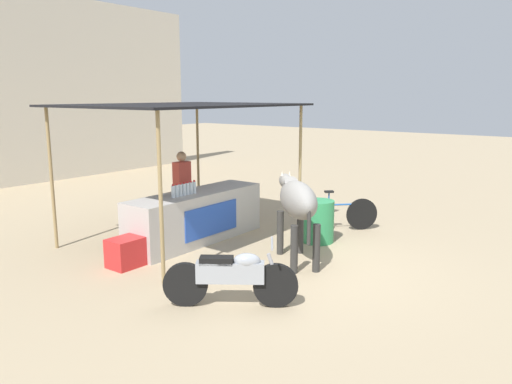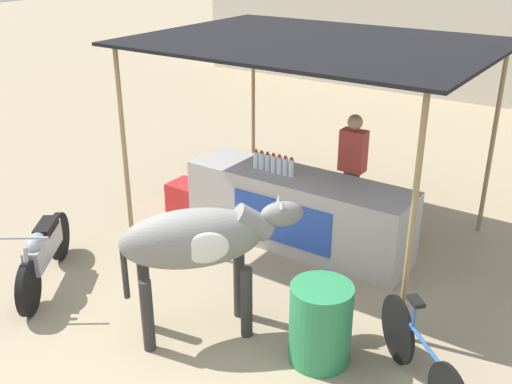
# 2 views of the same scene
# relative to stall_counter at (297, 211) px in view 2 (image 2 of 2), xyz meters

# --- Properties ---
(ground_plane) EXTENTS (60.00, 60.00, 0.00)m
(ground_plane) POSITION_rel_stall_counter_xyz_m (0.00, -2.20, -0.48)
(ground_plane) COLOR tan
(stall_counter) EXTENTS (3.00, 0.82, 0.96)m
(stall_counter) POSITION_rel_stall_counter_xyz_m (0.00, 0.00, 0.00)
(stall_counter) COLOR #B2ADA8
(stall_counter) RESTS_ON ground
(stall_awning) EXTENTS (4.20, 3.20, 2.61)m
(stall_awning) POSITION_rel_stall_counter_xyz_m (0.00, 0.30, 2.02)
(stall_awning) COLOR black
(stall_awning) RESTS_ON ground
(water_bottle_row) EXTENTS (0.61, 0.07, 0.25)m
(water_bottle_row) POSITION_rel_stall_counter_xyz_m (-0.35, -0.05, 0.59)
(water_bottle_row) COLOR silver
(water_bottle_row) RESTS_ON stall_counter
(vendor_behind_counter) EXTENTS (0.34, 0.22, 1.65)m
(vendor_behind_counter) POSITION_rel_stall_counter_xyz_m (0.38, 0.75, 0.37)
(vendor_behind_counter) COLOR #383842
(vendor_behind_counter) RESTS_ON ground
(cooler_box) EXTENTS (0.60, 0.44, 0.48)m
(cooler_box) POSITION_rel_stall_counter_xyz_m (-1.73, -0.10, -0.24)
(cooler_box) COLOR red
(cooler_box) RESTS_ON ground
(water_barrel) EXTENTS (0.60, 0.60, 0.81)m
(water_barrel) POSITION_rel_stall_counter_xyz_m (1.37, -1.89, -0.08)
(water_barrel) COLOR #2D8C51
(water_barrel) RESTS_ON ground
(cow) EXTENTS (1.50, 1.59, 1.44)m
(cow) POSITION_rel_stall_counter_xyz_m (0.17, -2.18, 0.55)
(cow) COLOR gray
(cow) RESTS_ON ground
(motorcycle_parked) EXTENTS (1.11, 1.51, 0.90)m
(motorcycle_parked) POSITION_rel_stall_counter_xyz_m (-1.91, -2.50, -0.05)
(motorcycle_parked) COLOR black
(motorcycle_parked) RESTS_ON ground
(bicycle_leaning) EXTENTS (1.22, 1.19, 0.85)m
(bicycle_leaning) POSITION_rel_stall_counter_xyz_m (2.33, -1.82, -0.13)
(bicycle_leaning) COLOR black
(bicycle_leaning) RESTS_ON ground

